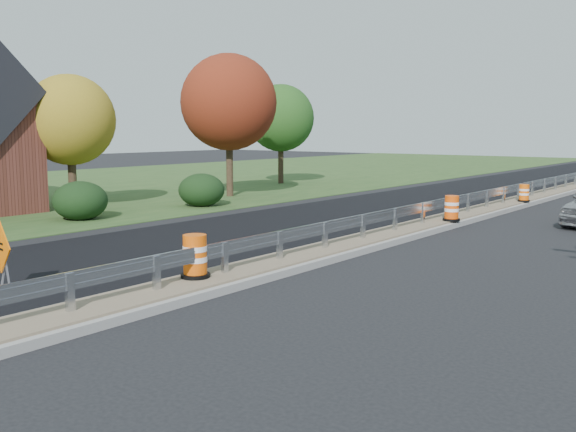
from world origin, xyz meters
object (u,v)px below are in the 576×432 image
Objects in this scene: barrel_median_near at (195,257)px; barrel_median_mid at (452,209)px; barrel_median_far at (524,193)px; caution_sign at (2,275)px.

barrel_median_mid is at bearing 86.54° from barrel_median_near.
barrel_median_far is at bearing 87.92° from barrel_median_near.
barrel_median_near reaches higher than barrel_median_far.
barrel_median_near is at bearing 55.21° from caution_sign.
barrel_median_far is at bearing 90.00° from barrel_median_mid.
caution_sign reaches higher than barrel_median_near.
barrel_median_near is 19.83m from barrel_median_far.
barrel_median_mid is 1.15× the size of barrel_median_far.
caution_sign is 4.08m from barrel_median_near.
barrel_median_near is 11.94m from barrel_median_mid.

